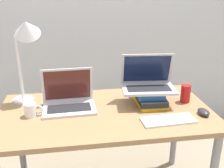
# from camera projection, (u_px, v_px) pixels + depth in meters

# --- Properties ---
(desk) EXTENTS (1.36, 0.73, 0.71)m
(desk) POSITION_uv_depth(u_px,v_px,m) (106.00, 122.00, 1.70)
(desk) COLOR #9E754C
(desk) RESTS_ON ground_plane
(laptop_left) EXTENTS (0.34, 0.25, 0.25)m
(laptop_left) POSITION_uv_depth(u_px,v_px,m) (69.00, 100.00, 1.71)
(laptop_left) COLOR silver
(laptop_left) RESTS_ON desk
(book_stack) EXTENTS (0.20, 0.29, 0.10)m
(book_stack) POSITION_uv_depth(u_px,v_px,m) (149.00, 96.00, 1.77)
(book_stack) COLOR gold
(book_stack) RESTS_ON desk
(laptop_on_books) EXTENTS (0.37, 0.26, 0.23)m
(laptop_on_books) POSITION_uv_depth(u_px,v_px,m) (148.00, 82.00, 1.75)
(laptop_on_books) COLOR #B2B2B7
(laptop_on_books) RESTS_ON book_stack
(wireless_keyboard) EXTENTS (0.32, 0.14, 0.01)m
(wireless_keyboard) POSITION_uv_depth(u_px,v_px,m) (168.00, 120.00, 1.54)
(wireless_keyboard) COLOR white
(wireless_keyboard) RESTS_ON desk
(mouse) EXTENTS (0.06, 0.10, 0.04)m
(mouse) POSITION_uv_depth(u_px,v_px,m) (204.00, 112.00, 1.62)
(mouse) COLOR #2D2D2D
(mouse) RESTS_ON desk
(mug) EXTENTS (0.11, 0.07, 0.08)m
(mug) POSITION_uv_depth(u_px,v_px,m) (31.00, 110.00, 1.59)
(mug) COLOR white
(mug) RESTS_ON desk
(soda_can) EXTENTS (0.07, 0.07, 0.12)m
(soda_can) POSITION_uv_depth(u_px,v_px,m) (186.00, 93.00, 1.78)
(soda_can) COLOR red
(soda_can) RESTS_ON desk
(desk_lamp) EXTENTS (0.23, 0.20, 0.59)m
(desk_lamp) POSITION_uv_depth(u_px,v_px,m) (26.00, 38.00, 1.64)
(desk_lamp) COLOR white
(desk_lamp) RESTS_ON desk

